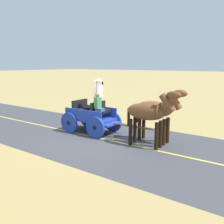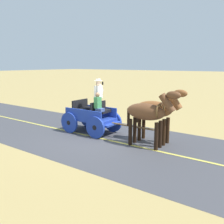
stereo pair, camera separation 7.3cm
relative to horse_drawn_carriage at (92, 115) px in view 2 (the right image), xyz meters
The scene contains 6 objects.
ground_plane 1.21m from the horse_drawn_carriage, 52.82° to the left, with size 200.00×200.00×0.00m, color tan.
road_surface 1.21m from the horse_drawn_carriage, 52.82° to the left, with size 5.75×160.00×0.01m, color #424247.
road_centre_stripe 1.21m from the horse_drawn_carriage, 52.82° to the left, with size 0.12×160.00×0.00m, color #DBCC4C.
horse_drawn_carriage is the anchor object (origin of this frame).
horse_near_side 3.09m from the horse_drawn_carriage, 97.22° to the left, with size 0.56×2.13×2.21m.
horse_off_side 3.09m from the horse_drawn_carriage, 83.92° to the left, with size 0.62×2.13×2.21m.
Camera 2 is at (8.01, 6.59, 3.16)m, focal length 39.89 mm.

